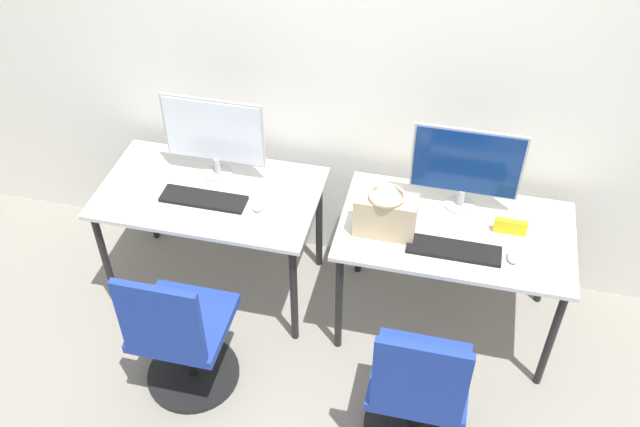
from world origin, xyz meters
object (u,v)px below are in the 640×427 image
Objects in this scene: monitor_left at (214,134)px; keyboard_left at (204,199)px; monitor_right at (467,166)px; keyboard_right at (454,250)px; office_chair_left at (181,339)px; mouse_right at (513,257)px; office_chair_right at (417,394)px; handbag at (385,215)px; mouse_left at (259,206)px.

keyboard_left is at bearing -90.00° from monitor_left.
monitor_right is 0.43m from keyboard_right.
keyboard_right is at bearing -13.49° from monitor_left.
office_chair_left is (0.08, -0.87, -0.61)m from monitor_left.
monitor_left is 6.07× the size of mouse_right.
office_chair_right is (-0.07, -0.60, -0.35)m from keyboard_right.
office_chair_right is (-0.07, -0.95, -0.61)m from monitor_right.
handbag reaches higher than keyboard_right.
handbag reaches higher than mouse_left.
monitor_left is 1.00× the size of monitor_right.
monitor_left is 1.06m from office_chair_left.
mouse_right is at bearing -3.54° from mouse_left.
office_chair_left is at bearing -145.16° from handbag.
office_chair_left is at bearing -143.87° from monitor_right.
handbag reaches higher than office_chair_left.
mouse_left is 1.01m from keyboard_right.
monitor_left reaches higher than mouse_left.
monitor_left is 6.07× the size of mouse_left.
monitor_right is at bearing 11.30° from keyboard_left.
monitor_right reaches higher than handbag.
monitor_right is 1.21× the size of keyboard_right.
office_chair_right is at bearing -29.04° from keyboard_left.
monitor_left and monitor_right have the same top height.
keyboard_right is (1.01, -0.09, -0.01)m from mouse_left.
office_chair_left is 1.64m from monitor_right.
monitor_left is at bearing 94.99° from office_chair_left.
handbag is at bearing -2.73° from mouse_left.
office_chair_right is 0.85m from handbag.
office_chair_left reaches higher than keyboard_right.
mouse_left is 1.29m from mouse_right.
mouse_left is at bearing 1.37° from keyboard_left.
keyboard_left is 0.96m from handbag.
office_chair_left is 9.95× the size of mouse_right.
handbag is at bearing 170.44° from keyboard_right.
office_chair_left is (-0.22, -0.64, -0.36)m from mouse_left.
keyboard_right is at bearing -90.00° from monitor_right.
mouse_left is 1.22m from office_chair_right.
keyboard_right is 0.70m from office_chair_right.
office_chair_right is at bearing -2.51° from office_chair_left.
mouse_right is 0.64m from handbag.
monitor_left reaches higher than office_chair_left.
mouse_right is 0.10× the size of office_chair_right.
monitor_right is 0.61× the size of office_chair_right.
keyboard_right is 0.28m from mouse_right.
office_chair_right is 2.99× the size of handbag.
keyboard_right is (1.23, 0.55, 0.35)m from office_chair_left.
keyboard_left is 1.51× the size of handbag.
mouse_left is 1.00× the size of mouse_right.
mouse_left is 0.77m from office_chair_left.
handbag is at bearing 34.84° from office_chair_left.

